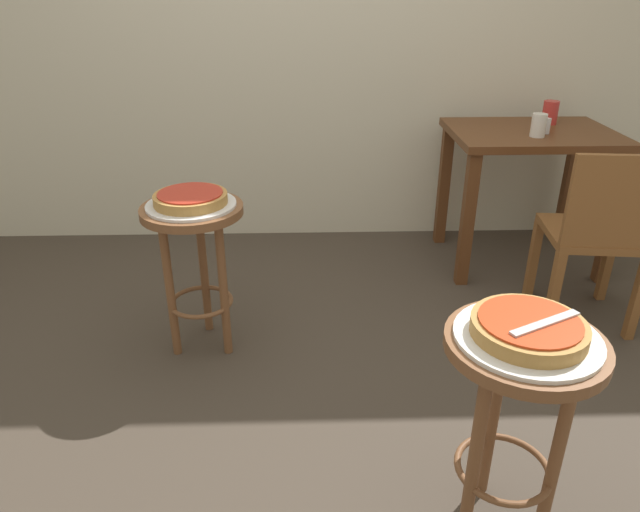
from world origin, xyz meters
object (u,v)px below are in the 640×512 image
object	(u,v)px
cup_far_edge	(550,112)
cup_near_edge	(539,125)
dining_table	(529,156)
pizza_server_knife	(545,323)
serving_plate_foreground	(527,337)
pizza_foreground	(529,328)
serving_plate_middle	(191,205)
wooden_chair	(598,233)
condiment_shaker	(546,126)
stool_foreground	(517,391)
stool_middle	(195,243)
pizza_middle	(191,198)

from	to	relation	value
cup_far_edge	cup_near_edge	bearing A→B (deg)	-121.05
dining_table	pizza_server_knife	xyz separation A→B (m)	(-0.62, -1.80, 0.10)
serving_plate_foreground	pizza_foreground	distance (m)	0.03
serving_plate_middle	wooden_chair	size ratio (longest dim) A/B	0.42
dining_table	condiment_shaker	world-z (taller)	condiment_shaker
pizza_foreground	serving_plate_middle	distance (m)	1.40
cup_far_edge	stool_foreground	bearing A→B (deg)	-112.26
stool_foreground	dining_table	distance (m)	1.90
cup_near_edge	serving_plate_middle	bearing A→B (deg)	-157.43
serving_plate_foreground	cup_far_edge	xyz separation A→B (m)	(0.79, 1.93, 0.15)
stool_middle	pizza_server_knife	bearing A→B (deg)	-43.74
serving_plate_middle	cup_near_edge	xyz separation A→B (m)	(1.63, 0.68, 0.15)
pizza_foreground	pizza_middle	distance (m)	1.40
condiment_shaker	dining_table	bearing A→B (deg)	116.59
wooden_chair	serving_plate_foreground	bearing A→B (deg)	-124.00
stool_middle	serving_plate_middle	bearing A→B (deg)	45.00
serving_plate_middle	cup_far_edge	size ratio (longest dim) A/B	2.91
serving_plate_foreground	cup_far_edge	distance (m)	2.09
pizza_foreground	condiment_shaker	xyz separation A→B (m)	(0.69, 1.71, 0.10)
stool_foreground	cup_near_edge	world-z (taller)	cup_near_edge
condiment_shaker	pizza_server_knife	bearing A→B (deg)	-110.82
serving_plate_foreground	pizza_foreground	bearing A→B (deg)	180.00
pizza_server_knife	pizza_foreground	bearing A→B (deg)	119.84
wooden_chair	serving_plate_middle	bearing A→B (deg)	-175.98
stool_foreground	cup_near_edge	xyz separation A→B (m)	(0.62, 1.65, 0.32)
pizza_middle	cup_near_edge	xyz separation A→B (m)	(1.63, 0.68, 0.12)
dining_table	condiment_shaker	distance (m)	0.20
dining_table	pizza_server_knife	world-z (taller)	dining_table
serving_plate_foreground	dining_table	bearing A→B (deg)	69.89
cup_far_edge	pizza_server_knife	bearing A→B (deg)	-111.29
pizza_middle	stool_foreground	bearing A→B (deg)	-43.99
cup_far_edge	condiment_shaker	distance (m)	0.24
pizza_foreground	cup_near_edge	xyz separation A→B (m)	(0.62, 1.65, 0.12)
stool_middle	cup_far_edge	size ratio (longest dim) A/B	5.33
pizza_middle	cup_far_edge	distance (m)	2.04
serving_plate_foreground	dining_table	xyz separation A→B (m)	(0.65, 1.78, -0.05)
pizza_middle	condiment_shaker	xyz separation A→B (m)	(1.70, 0.74, 0.10)
pizza_foreground	pizza_middle	xyz separation A→B (m)	(-1.01, 0.97, -0.00)
stool_foreground	pizza_middle	xyz separation A→B (m)	(-1.01, 0.97, 0.20)
serving_plate_middle	pizza_foreground	bearing A→B (deg)	-43.99
stool_foreground	serving_plate_middle	distance (m)	1.41
cup_far_edge	serving_plate_middle	bearing A→B (deg)	-152.02
dining_table	cup_far_edge	world-z (taller)	cup_far_edge
stool_foreground	pizza_foreground	distance (m)	0.20
pizza_foreground	cup_near_edge	bearing A→B (deg)	69.35
pizza_foreground	dining_table	size ratio (longest dim) A/B	0.34
pizza_middle	pizza_server_knife	distance (m)	1.44
serving_plate_middle	dining_table	xyz separation A→B (m)	(1.66, 0.81, -0.05)
stool_middle	dining_table	distance (m)	1.85
pizza_foreground	cup_far_edge	xyz separation A→B (m)	(0.79, 1.93, 0.12)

